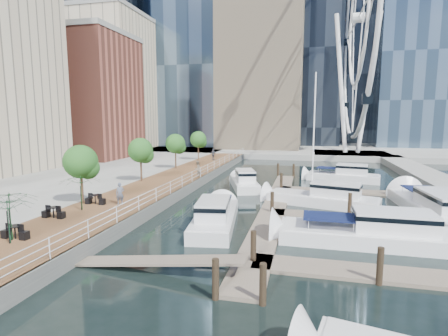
% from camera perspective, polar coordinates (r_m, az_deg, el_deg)
% --- Properties ---
extents(ground, '(520.00, 520.00, 0.00)m').
position_cam_1_polar(ground, '(21.58, -2.48, -12.55)').
color(ground, black).
rests_on(ground, ground).
extents(boardwalk, '(6.00, 60.00, 1.00)m').
position_cam_1_polar(boardwalk, '(38.04, -9.38, -2.78)').
color(boardwalk, brown).
rests_on(boardwalk, ground).
extents(seawall, '(0.25, 60.00, 1.00)m').
position_cam_1_polar(seawall, '(37.00, -5.08, -3.01)').
color(seawall, '#595954').
rests_on(seawall, ground).
extents(land_far, '(200.00, 114.00, 1.00)m').
position_cam_1_polar(land_far, '(121.75, 10.79, 4.61)').
color(land_far, gray).
rests_on(land_far, ground).
extents(pier, '(14.00, 12.00, 1.00)m').
position_cam_1_polar(pier, '(72.26, 20.04, 1.97)').
color(pier, gray).
rests_on(pier, ground).
extents(railing, '(0.10, 60.00, 1.05)m').
position_cam_1_polar(railing, '(36.84, -5.25, -1.43)').
color(railing, white).
rests_on(railing, boardwalk).
extents(floating_docks, '(16.00, 34.00, 2.60)m').
position_cam_1_polar(floating_docks, '(30.34, 17.64, -5.85)').
color(floating_docks, '#6D6051').
rests_on(floating_docks, ground).
extents(midrise_condos, '(19.00, 67.00, 28.00)m').
position_cam_1_polar(midrise_condos, '(60.85, -27.44, 12.69)').
color(midrise_condos, '#BCAD8E').
rests_on(midrise_condos, ground).
extents(ferris_wheel, '(5.80, 45.60, 47.80)m').
position_cam_1_polar(ferris_wheel, '(74.21, 21.07, 21.87)').
color(ferris_wheel, white).
rests_on(ferris_wheel, ground).
extents(street_trees, '(2.60, 42.60, 4.60)m').
position_cam_1_polar(street_trees, '(37.62, -13.48, 2.82)').
color(street_trees, '#3F2B1C').
rests_on(street_trees, ground).
extents(cafe_tables, '(2.50, 13.70, 0.74)m').
position_cam_1_polar(cafe_tables, '(24.43, -28.33, -7.68)').
color(cafe_tables, black).
rests_on(cafe_tables, ground).
extents(yacht_foreground, '(11.83, 3.22, 2.15)m').
position_cam_1_polar(yacht_foreground, '(23.62, 22.60, -11.34)').
color(yacht_foreground, white).
rests_on(yacht_foreground, ground).
extents(pedestrian_near, '(0.73, 0.62, 1.70)m').
position_cam_1_polar(pedestrian_near, '(28.19, -16.62, -4.03)').
color(pedestrian_near, '#4D5566').
rests_on(pedestrian_near, boardwalk).
extents(pedestrian_mid, '(1.00, 1.09, 1.82)m').
position_cam_1_polar(pedestrian_mid, '(39.85, -4.37, -0.14)').
color(pedestrian_mid, '#84715B').
rests_on(pedestrian_mid, boardwalk).
extents(pedestrian_far, '(1.16, 0.86, 1.83)m').
position_cam_1_polar(pedestrian_far, '(55.53, -1.74, 2.21)').
color(pedestrian_far, '#353842').
rests_on(pedestrian_far, boardwalk).
extents(moored_yachts, '(21.44, 39.66, 11.50)m').
position_cam_1_polar(moored_yachts, '(30.69, 17.16, -6.62)').
color(moored_yachts, silver).
rests_on(moored_yachts, ground).
extents(cafe_seating, '(3.43, 9.79, 2.69)m').
position_cam_1_polar(cafe_seating, '(23.78, -28.14, -5.81)').
color(cafe_seating, '#0F371E').
rests_on(cafe_seating, ground).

